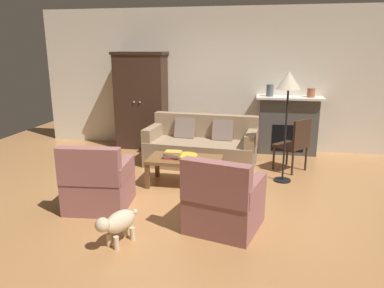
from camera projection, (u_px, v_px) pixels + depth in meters
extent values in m
plane|color=#B27A47|center=(186.00, 190.00, 5.35)|extent=(9.60, 9.60, 0.00)
cube|color=silver|center=(212.00, 79.00, 7.42)|extent=(7.20, 0.10, 2.80)
cube|color=#4C4947|center=(288.00, 126.00, 7.12)|extent=(1.10, 0.36, 1.08)
cube|color=black|center=(288.00, 138.00, 6.99)|extent=(0.60, 0.01, 0.52)
cube|color=white|center=(290.00, 98.00, 6.95)|extent=(1.26, 0.48, 0.04)
cube|color=#382319|center=(141.00, 102.00, 7.48)|extent=(1.00, 0.52, 1.89)
cube|color=#2F1E15|center=(140.00, 53.00, 7.23)|extent=(1.06, 0.55, 0.06)
sphere|color=#ADAFB5|center=(134.00, 102.00, 7.22)|extent=(0.04, 0.04, 0.04)
sphere|color=#ADAFB5|center=(140.00, 102.00, 7.20)|extent=(0.04, 0.04, 0.04)
cube|color=#937A5B|center=(201.00, 153.00, 6.45)|extent=(1.96, 0.97, 0.44)
cube|color=#937A5B|center=(205.00, 125.00, 6.66)|extent=(1.91, 0.32, 0.42)
cube|color=#937A5B|center=(154.00, 132.00, 6.59)|extent=(0.22, 0.81, 0.22)
cube|color=#937A5B|center=(252.00, 138.00, 6.14)|extent=(0.22, 0.81, 0.22)
cube|color=#7F6B60|center=(185.00, 128.00, 6.62)|extent=(0.37, 0.21, 0.37)
cube|color=#7F6B60|center=(223.00, 130.00, 6.45)|extent=(0.37, 0.21, 0.37)
cube|color=brown|center=(185.00, 160.00, 5.48)|extent=(1.10, 0.60, 0.05)
cube|color=brown|center=(147.00, 176.00, 5.38)|extent=(0.06, 0.06, 0.37)
cube|color=brown|center=(216.00, 181.00, 5.19)|extent=(0.06, 0.06, 0.37)
cube|color=brown|center=(157.00, 166.00, 5.87)|extent=(0.06, 0.06, 0.37)
cube|color=brown|center=(220.00, 169.00, 5.69)|extent=(0.06, 0.06, 0.37)
cylinder|color=gold|center=(186.00, 156.00, 5.47)|extent=(0.34, 0.34, 0.05)
cube|color=#B73833|center=(173.00, 157.00, 5.45)|extent=(0.24, 0.17, 0.03)
cube|color=gray|center=(173.00, 155.00, 5.44)|extent=(0.25, 0.19, 0.04)
cube|color=gold|center=(173.00, 152.00, 5.43)|extent=(0.24, 0.18, 0.03)
cylinder|color=#565B66|center=(270.00, 90.00, 6.99)|extent=(0.14, 0.14, 0.23)
cylinder|color=#A86042|center=(311.00, 93.00, 6.86)|extent=(0.15, 0.15, 0.17)
cube|color=#935B56|center=(100.00, 191.00, 4.77)|extent=(0.83, 0.83, 0.42)
cube|color=#935B56|center=(89.00, 166.00, 4.36)|extent=(0.77, 0.24, 0.46)
cube|color=#935B56|center=(123.00, 169.00, 4.66)|extent=(0.19, 0.71, 0.20)
cube|color=#935B56|center=(74.00, 168.00, 4.72)|extent=(0.19, 0.71, 0.20)
cube|color=#935B56|center=(225.00, 210.00, 4.21)|extent=(0.92, 0.92, 0.42)
cube|color=#935B56|center=(215.00, 183.00, 3.82)|extent=(0.78, 0.34, 0.46)
cube|color=#935B56|center=(254.00, 189.00, 3.99)|extent=(0.29, 0.71, 0.20)
cube|color=#935B56|center=(199.00, 180.00, 4.26)|extent=(0.29, 0.71, 0.20)
cube|color=#382319|center=(291.00, 146.00, 6.13)|extent=(0.62, 0.62, 0.04)
cylinder|color=#382319|center=(287.00, 154.00, 6.45)|extent=(0.04, 0.04, 0.41)
cylinder|color=#382319|center=(274.00, 158.00, 6.22)|extent=(0.04, 0.04, 0.41)
cylinder|color=#382319|center=(306.00, 159.00, 6.17)|extent=(0.04, 0.04, 0.41)
cylinder|color=#382319|center=(292.00, 163.00, 5.93)|extent=(0.04, 0.04, 0.41)
cube|color=#382319|center=(302.00, 133.00, 5.92)|extent=(0.31, 0.37, 0.45)
cylinder|color=black|center=(282.00, 180.00, 5.72)|extent=(0.26, 0.26, 0.02)
cylinder|color=black|center=(285.00, 136.00, 5.54)|extent=(0.03, 0.03, 1.45)
cone|color=beige|center=(289.00, 80.00, 5.33)|extent=(0.36, 0.36, 0.26)
ellipsoid|color=beige|center=(120.00, 221.00, 3.85)|extent=(0.34, 0.45, 0.22)
sphere|color=beige|center=(102.00, 225.00, 3.64)|extent=(0.15, 0.15, 0.15)
cylinder|color=beige|center=(116.00, 243.00, 3.77)|extent=(0.06, 0.06, 0.14)
cylinder|color=beige|center=(109.00, 240.00, 3.83)|extent=(0.06, 0.06, 0.14)
cylinder|color=beige|center=(132.00, 233.00, 3.96)|extent=(0.06, 0.06, 0.14)
cylinder|color=beige|center=(125.00, 231.00, 4.02)|extent=(0.06, 0.06, 0.14)
sphere|color=beige|center=(135.00, 212.00, 4.03)|extent=(0.06, 0.06, 0.06)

